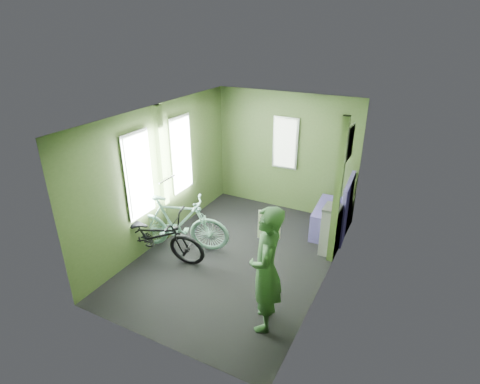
# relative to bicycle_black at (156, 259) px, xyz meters

# --- Properties ---
(room) EXTENTS (4.00, 4.02, 2.31)m
(room) POSITION_rel_bicycle_black_xyz_m (1.08, 0.69, 1.44)
(room) COLOR black
(room) RESTS_ON ground
(bicycle_black) EXTENTS (1.78, 0.97, 0.99)m
(bicycle_black) POSITION_rel_bicycle_black_xyz_m (0.00, 0.00, 0.00)
(bicycle_black) COLOR black
(bicycle_black) RESTS_ON ground
(bicycle_mint) EXTENTS (1.77, 1.10, 1.06)m
(bicycle_mint) POSITION_rel_bicycle_black_xyz_m (0.18, 0.40, 0.00)
(bicycle_mint) COLOR #7AB9A5
(bicycle_mint) RESTS_ON ground
(passenger) EXTENTS (0.56, 0.71, 1.62)m
(passenger) POSITION_rel_bicycle_black_xyz_m (2.10, -0.49, 0.81)
(passenger) COLOR #2B502D
(passenger) RESTS_ON ground
(waste_box) EXTENTS (0.24, 0.34, 0.83)m
(waste_box) POSITION_rel_bicycle_black_xyz_m (2.38, 1.45, 0.41)
(waste_box) COLOR slate
(waste_box) RESTS_ON ground
(bench_seat) EXTENTS (0.62, 1.02, 1.04)m
(bench_seat) POSITION_rel_bicycle_black_xyz_m (2.27, 2.10, 0.31)
(bench_seat) COLOR navy
(bench_seat) RESTS_ON ground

